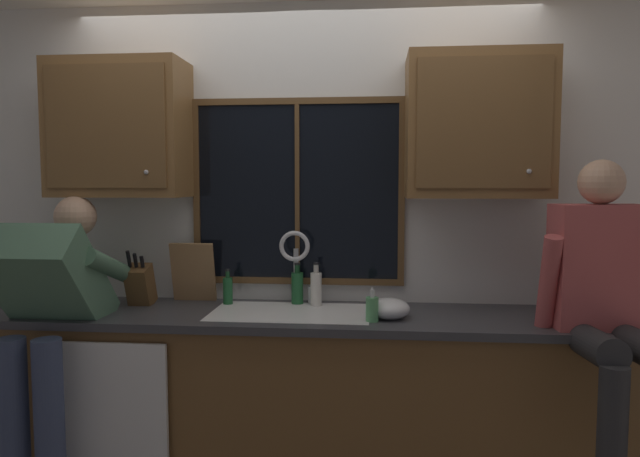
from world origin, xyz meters
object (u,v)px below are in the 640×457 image
at_px(bottle_tall_clear, 297,287).
at_px(bottle_amber_small, 228,290).
at_px(cutting_board, 193,272).
at_px(person_sitting_on_counter, 606,292).
at_px(bottle_green_glass, 316,288).
at_px(person_standing, 49,316).
at_px(mixing_bowl, 389,309).
at_px(knife_block, 140,285).
at_px(soap_dispenser, 372,309).

relative_size(bottle_tall_clear, bottle_amber_small, 1.17).
relative_size(cutting_board, bottle_amber_small, 1.73).
xyz_separation_m(person_sitting_on_counter, bottle_green_glass, (-1.31, 0.44, -0.09)).
xyz_separation_m(person_standing, mixing_bowl, (1.61, 0.22, 0.02)).
height_order(mixing_bowl, bottle_tall_clear, bottle_tall_clear).
bearing_deg(person_standing, knife_block, 52.81).
relative_size(person_sitting_on_counter, cutting_board, 3.79).
bearing_deg(mixing_bowl, soap_dispenser, -135.48).
bearing_deg(cutting_board, bottle_green_glass, -4.19).
height_order(bottle_green_glass, bottle_amber_small, bottle_green_glass).
bearing_deg(bottle_green_glass, bottle_tall_clear, 159.37).
bearing_deg(bottle_green_glass, cutting_board, 175.81).
bearing_deg(person_sitting_on_counter, soap_dispenser, 173.47).
distance_m(person_standing, soap_dispenser, 1.54).
relative_size(person_standing, cutting_board, 4.53).
xyz_separation_m(cutting_board, mixing_bowl, (1.07, -0.29, -0.12)).
xyz_separation_m(knife_block, bottle_amber_small, (0.46, 0.07, -0.03)).
xyz_separation_m(mixing_bowl, soap_dispenser, (-0.08, -0.08, 0.02)).
bearing_deg(knife_block, soap_dispenser, -11.29).
relative_size(knife_block, bottle_green_glass, 1.38).
distance_m(person_standing, person_sitting_on_counter, 2.55).
distance_m(person_standing, bottle_amber_small, 0.88).
xyz_separation_m(mixing_bowl, bottle_green_glass, (-0.38, 0.24, 0.05)).
height_order(person_standing, bottle_tall_clear, person_standing).
height_order(bottle_green_glass, bottle_tall_clear, bottle_green_glass).
height_order(cutting_board, bottle_tall_clear, cutting_board).
xyz_separation_m(cutting_board, bottle_tall_clear, (0.58, -0.01, -0.07)).
relative_size(knife_block, cutting_board, 0.97).
distance_m(person_sitting_on_counter, knife_block, 2.29).
distance_m(soap_dispenser, bottle_amber_small, 0.84).
bearing_deg(person_sitting_on_counter, mixing_bowl, 168.08).
height_order(knife_block, bottle_amber_small, knife_block).
bearing_deg(person_sitting_on_counter, bottle_tall_clear, 161.49).
bearing_deg(mixing_bowl, bottle_amber_small, 164.81).
bearing_deg(bottle_amber_small, cutting_board, 165.18).
height_order(person_sitting_on_counter, bottle_tall_clear, person_sitting_on_counter).
xyz_separation_m(mixing_bowl, bottle_amber_small, (-0.86, 0.23, 0.03)).
bearing_deg(mixing_bowl, person_sitting_on_counter, -11.92).
xyz_separation_m(bottle_tall_clear, bottle_amber_small, (-0.37, -0.04, -0.01)).
relative_size(cutting_board, soap_dispenser, 2.05).
bearing_deg(cutting_board, soap_dispenser, -20.52).
height_order(knife_block, bottle_green_glass, knife_block).
distance_m(knife_block, bottle_tall_clear, 0.84).
relative_size(soap_dispenser, bottle_green_glass, 0.70).
distance_m(soap_dispenser, bottle_tall_clear, 0.54).
distance_m(knife_block, soap_dispenser, 1.27).
relative_size(knife_block, bottle_tall_clear, 1.43).
height_order(bottle_tall_clear, bottle_amber_small, bottle_tall_clear).
distance_m(cutting_board, mixing_bowl, 1.11).
height_order(knife_block, mixing_bowl, knife_block).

